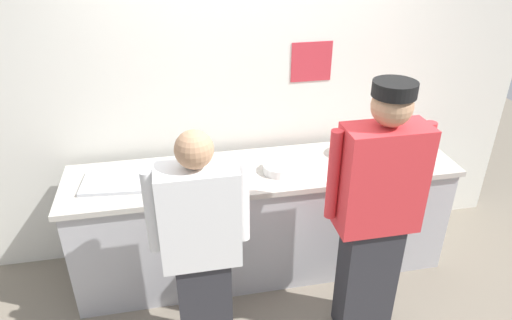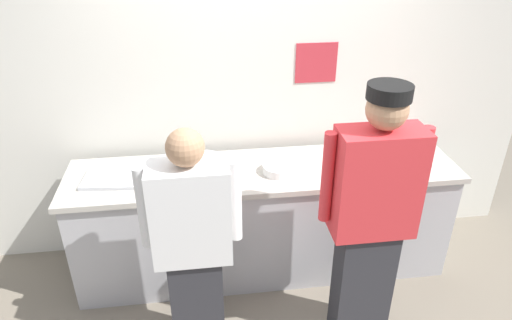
{
  "view_description": "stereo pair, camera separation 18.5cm",
  "coord_description": "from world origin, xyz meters",
  "px_view_note": "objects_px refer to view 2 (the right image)",
  "views": [
    {
      "loc": [
        -0.62,
        -2.48,
        2.55
      ],
      "look_at": [
        -0.06,
        0.33,
        0.99
      ],
      "focal_mm": 32.27,
      "sensor_mm": 36.0,
      "label": 1
    },
    {
      "loc": [
        -0.44,
        -2.51,
        2.55
      ],
      "look_at": [
        -0.06,
        0.33,
        0.99
      ],
      "focal_mm": 32.27,
      "sensor_mm": 36.0,
      "label": 2
    }
  ],
  "objects_px": {
    "plate_stack_rear": "(279,169)",
    "sheet_tray": "(123,177)",
    "ramekin_orange_sauce": "(409,157)",
    "ramekin_red_sauce": "(237,169)",
    "mixing_bowl_steel": "(202,168)",
    "ramekin_yellow_sauce": "(374,166)",
    "plate_stack_front": "(348,153)",
    "chef_near_left": "(193,246)",
    "squeeze_bottle_primary": "(406,142)",
    "ramekin_green_sauce": "(169,162)",
    "chef_center": "(372,216)"
  },
  "relations": [
    {
      "from": "squeeze_bottle_primary",
      "to": "ramekin_yellow_sauce",
      "type": "relative_size",
      "value": 2.14
    },
    {
      "from": "squeeze_bottle_primary",
      "to": "sheet_tray",
      "type": "bearing_deg",
      "value": -176.59
    },
    {
      "from": "mixing_bowl_steel",
      "to": "plate_stack_rear",
      "type": "bearing_deg",
      "value": -4.15
    },
    {
      "from": "ramekin_green_sauce",
      "to": "ramekin_orange_sauce",
      "type": "relative_size",
      "value": 0.89
    },
    {
      "from": "plate_stack_rear",
      "to": "ramekin_orange_sauce",
      "type": "relative_size",
      "value": 2.3
    },
    {
      "from": "sheet_tray",
      "to": "squeeze_bottle_primary",
      "type": "height_order",
      "value": "squeeze_bottle_primary"
    },
    {
      "from": "squeeze_bottle_primary",
      "to": "ramekin_green_sauce",
      "type": "relative_size",
      "value": 2.07
    },
    {
      "from": "plate_stack_front",
      "to": "ramekin_green_sauce",
      "type": "bearing_deg",
      "value": 178.21
    },
    {
      "from": "sheet_tray",
      "to": "chef_center",
      "type": "bearing_deg",
      "value": -24.85
    },
    {
      "from": "chef_center",
      "to": "ramekin_red_sauce",
      "type": "xyz_separation_m",
      "value": [
        -0.74,
        0.7,
        -0.02
      ]
    },
    {
      "from": "plate_stack_front",
      "to": "chef_center",
      "type": "bearing_deg",
      "value": -97.88
    },
    {
      "from": "chef_center",
      "to": "ramekin_green_sauce",
      "type": "xyz_separation_m",
      "value": [
        -1.22,
        0.86,
        -0.02
      ]
    },
    {
      "from": "plate_stack_rear",
      "to": "sheet_tray",
      "type": "height_order",
      "value": "plate_stack_rear"
    },
    {
      "from": "ramekin_red_sauce",
      "to": "squeeze_bottle_primary",
      "type": "bearing_deg",
      "value": 5.99
    },
    {
      "from": "mixing_bowl_steel",
      "to": "squeeze_bottle_primary",
      "type": "relative_size",
      "value": 1.78
    },
    {
      "from": "ramekin_orange_sauce",
      "to": "ramekin_red_sauce",
      "type": "height_order",
      "value": "ramekin_red_sauce"
    },
    {
      "from": "chef_near_left",
      "to": "ramekin_yellow_sauce",
      "type": "bearing_deg",
      "value": 24.87
    },
    {
      "from": "chef_near_left",
      "to": "mixing_bowl_steel",
      "type": "xyz_separation_m",
      "value": [
        0.08,
        0.7,
        0.13
      ]
    },
    {
      "from": "chef_center",
      "to": "plate_stack_rear",
      "type": "xyz_separation_m",
      "value": [
        -0.44,
        0.66,
        -0.01
      ]
    },
    {
      "from": "chef_center",
      "to": "ramekin_orange_sauce",
      "type": "bearing_deg",
      "value": 52.09
    },
    {
      "from": "ramekin_orange_sauce",
      "to": "ramekin_yellow_sauce",
      "type": "bearing_deg",
      "value": -162.38
    },
    {
      "from": "sheet_tray",
      "to": "ramekin_orange_sauce",
      "type": "xyz_separation_m",
      "value": [
        2.09,
        -0.01,
        0.01
      ]
    },
    {
      "from": "plate_stack_front",
      "to": "ramekin_orange_sauce",
      "type": "distance_m",
      "value": 0.45
    },
    {
      "from": "squeeze_bottle_primary",
      "to": "ramekin_red_sauce",
      "type": "xyz_separation_m",
      "value": [
        -1.32,
        -0.14,
        -0.07
      ]
    },
    {
      "from": "plate_stack_front",
      "to": "ramekin_orange_sauce",
      "type": "relative_size",
      "value": 2.12
    },
    {
      "from": "chef_center",
      "to": "plate_stack_rear",
      "type": "distance_m",
      "value": 0.79
    },
    {
      "from": "chef_near_left",
      "to": "sheet_tray",
      "type": "height_order",
      "value": "chef_near_left"
    },
    {
      "from": "plate_stack_rear",
      "to": "mixing_bowl_steel",
      "type": "relative_size",
      "value": 0.7
    },
    {
      "from": "chef_near_left",
      "to": "plate_stack_front",
      "type": "bearing_deg",
      "value": 34.75
    },
    {
      "from": "plate_stack_rear",
      "to": "ramekin_yellow_sauce",
      "type": "xyz_separation_m",
      "value": [
        0.68,
        -0.05,
        -0.0
      ]
    },
    {
      "from": "mixing_bowl_steel",
      "to": "ramekin_orange_sauce",
      "type": "height_order",
      "value": "mixing_bowl_steel"
    },
    {
      "from": "ramekin_yellow_sauce",
      "to": "sheet_tray",
      "type": "bearing_deg",
      "value": 176.61
    },
    {
      "from": "chef_near_left",
      "to": "ramekin_orange_sauce",
      "type": "relative_size",
      "value": 15.29
    },
    {
      "from": "squeeze_bottle_primary",
      "to": "ramekin_green_sauce",
      "type": "distance_m",
      "value": 1.8
    },
    {
      "from": "ramekin_orange_sauce",
      "to": "ramekin_yellow_sauce",
      "type": "xyz_separation_m",
      "value": [
        -0.31,
        -0.1,
        0.0
      ]
    },
    {
      "from": "ramekin_green_sauce",
      "to": "ramekin_yellow_sauce",
      "type": "relative_size",
      "value": 1.03
    },
    {
      "from": "plate_stack_front",
      "to": "ramekin_orange_sauce",
      "type": "height_order",
      "value": "plate_stack_front"
    },
    {
      "from": "ramekin_red_sauce",
      "to": "ramekin_yellow_sauce",
      "type": "xyz_separation_m",
      "value": [
        0.98,
        -0.09,
        -0.0
      ]
    },
    {
      "from": "ramekin_orange_sauce",
      "to": "ramekin_red_sauce",
      "type": "bearing_deg",
      "value": -179.76
    },
    {
      "from": "plate_stack_front",
      "to": "ramekin_green_sauce",
      "type": "height_order",
      "value": "plate_stack_front"
    },
    {
      "from": "chef_center",
      "to": "ramekin_yellow_sauce",
      "type": "xyz_separation_m",
      "value": [
        0.24,
        0.61,
        -0.02
      ]
    },
    {
      "from": "sheet_tray",
      "to": "ramekin_orange_sauce",
      "type": "bearing_deg",
      "value": -0.18
    },
    {
      "from": "chef_center",
      "to": "ramekin_yellow_sauce",
      "type": "relative_size",
      "value": 19.78
    },
    {
      "from": "mixing_bowl_steel",
      "to": "ramekin_yellow_sauce",
      "type": "xyz_separation_m",
      "value": [
        1.23,
        -0.09,
        -0.03
      ]
    },
    {
      "from": "plate_stack_front",
      "to": "plate_stack_rear",
      "type": "xyz_separation_m",
      "value": [
        -0.55,
        -0.16,
        -0.0
      ]
    },
    {
      "from": "chef_center",
      "to": "ramekin_yellow_sauce",
      "type": "bearing_deg",
      "value": 68.51
    },
    {
      "from": "chef_near_left",
      "to": "mixing_bowl_steel",
      "type": "height_order",
      "value": "chef_near_left"
    },
    {
      "from": "ramekin_green_sauce",
      "to": "chef_near_left",
      "type": "bearing_deg",
      "value": -79.56
    },
    {
      "from": "ramekin_yellow_sauce",
      "to": "chef_near_left",
      "type": "bearing_deg",
      "value": -155.13
    },
    {
      "from": "ramekin_green_sauce",
      "to": "ramekin_red_sauce",
      "type": "relative_size",
      "value": 1.12
    }
  ]
}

